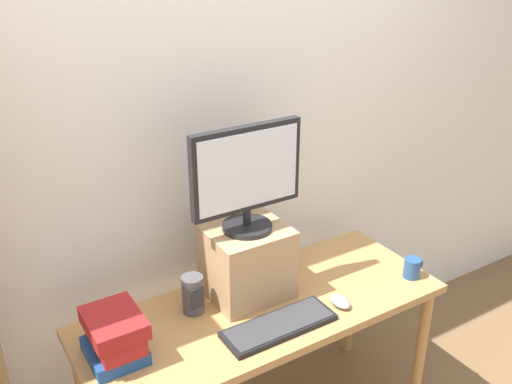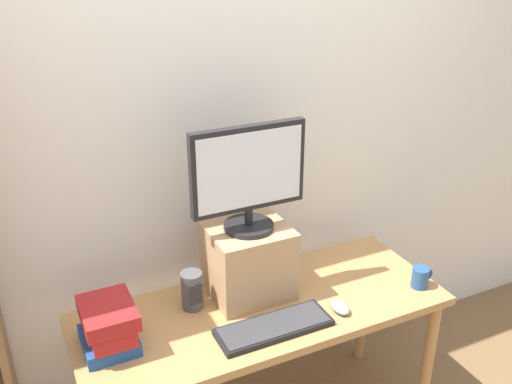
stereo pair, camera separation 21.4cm
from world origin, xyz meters
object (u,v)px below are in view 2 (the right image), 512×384
desk (262,322)px  book_stack (109,326)px  riser_box (249,261)px  desk_speaker (192,290)px  computer_monitor (248,176)px  coffee_mug (421,277)px  computer_mouse (340,307)px  keyboard (274,327)px

desk → book_stack: book_stack is taller
riser_box → desk_speaker: bearing=179.5°
computer_monitor → coffee_mug: size_ratio=4.59×
computer_mouse → coffee_mug: coffee_mug is taller
keyboard → coffee_mug: (0.70, -0.01, 0.03)m
computer_monitor → book_stack: 0.75m
coffee_mug → desk_speaker: 0.97m
coffee_mug → riser_box: bearing=157.8°
book_stack → coffee_mug: bearing=-8.0°
desk → coffee_mug: coffee_mug is taller
desk → desk_speaker: (-0.26, 0.12, 0.16)m
riser_box → coffee_mug: size_ratio=3.17×
desk → computer_monitor: computer_monitor is taller
computer_monitor → keyboard: bearing=-94.1°
riser_box → computer_monitor: bearing=-90.0°
riser_box → computer_mouse: riser_box is taller
riser_box → computer_monitor: 0.38m
riser_box → keyboard: 0.30m
desk → riser_box: bearing=93.2°
coffee_mug → computer_monitor: bearing=158.0°
keyboard → coffee_mug: 0.70m
computer_monitor → riser_box: bearing=90.0°
computer_monitor → computer_mouse: bearing=-45.2°
desk → keyboard: size_ratio=3.35×
coffee_mug → computer_mouse: bearing=-180.0°
desk → keyboard: 0.18m
computer_mouse → desk_speaker: bearing=152.0°
book_stack → desk: bearing=-1.8°
desk → riser_box: (-0.01, 0.11, 0.23)m
riser_box → book_stack: bearing=-171.0°
desk → coffee_mug: 0.70m
computer_monitor → desk_speaker: 0.52m
book_stack → coffee_mug: 1.29m
riser_box → book_stack: (-0.60, -0.10, -0.06)m
desk → computer_mouse: computer_mouse is taller
desk → book_stack: bearing=178.2°
computer_monitor → keyboard: 0.59m
riser_box → book_stack: 0.61m
desk → computer_monitor: 0.62m
riser_box → coffee_mug: bearing=-22.2°
book_stack → desk_speaker: book_stack is taller
keyboard → book_stack: book_stack is taller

